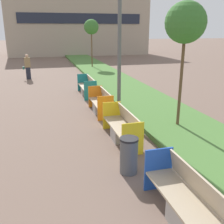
% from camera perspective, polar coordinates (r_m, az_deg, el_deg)
% --- Properties ---
extents(planter_grass_strip, '(2.80, 120.00, 0.18)m').
position_cam_1_polar(planter_grass_strip, '(12.52, 6.51, 2.67)').
color(planter_grass_strip, '#4C7A38').
rests_on(planter_grass_strip, ground).
extents(building_backdrop, '(17.95, 6.42, 8.24)m').
position_cam_1_polar(building_backdrop, '(37.22, -7.43, 18.73)').
color(building_backdrop, tan).
rests_on(building_backdrop, ground).
extents(bench_blue_frame, '(0.65, 2.43, 0.94)m').
position_cam_1_polar(bench_blue_frame, '(4.94, 16.62, -19.38)').
color(bench_blue_frame, '#ADA8A0').
rests_on(bench_blue_frame, ground).
extents(bench_yellow_frame, '(0.65, 2.18, 0.94)m').
position_cam_1_polar(bench_yellow_frame, '(8.05, 2.20, -3.67)').
color(bench_yellow_frame, '#ADA8A0').
rests_on(bench_yellow_frame, ground).
extents(bench_orange_frame, '(0.65, 1.90, 0.94)m').
position_cam_1_polar(bench_orange_frame, '(10.68, -2.42, 1.67)').
color(bench_orange_frame, '#ADA8A0').
rests_on(bench_orange_frame, ground).
extents(bench_teal_frame, '(0.65, 2.21, 0.94)m').
position_cam_1_polar(bench_teal_frame, '(13.70, -5.40, 5.22)').
color(bench_teal_frame, '#ADA8A0').
rests_on(bench_teal_frame, ground).
extents(litter_bin, '(0.44, 0.44, 0.89)m').
position_cam_1_polar(litter_bin, '(6.27, 3.68, -9.40)').
color(litter_bin, '#4C4F51').
rests_on(litter_bin, ground).
extents(street_lamp_post, '(0.24, 0.44, 7.52)m').
position_cam_1_polar(street_lamp_post, '(9.98, 1.70, 22.49)').
color(street_lamp_post, '#56595B').
rests_on(street_lamp_post, ground).
extents(sapling_tree_near, '(1.27, 1.27, 4.12)m').
position_cam_1_polar(sapling_tree_near, '(8.73, 15.71, 18.07)').
color(sapling_tree_near, brown).
rests_on(sapling_tree_near, ground).
extents(sapling_tree_far, '(1.24, 1.24, 4.09)m').
position_cam_1_polar(sapling_tree_far, '(23.07, -4.53, 17.92)').
color(sapling_tree_far, brown).
rests_on(sapling_tree_far, ground).
extents(pedestrian_walking, '(0.53, 0.24, 1.69)m').
position_cam_1_polar(pedestrian_walking, '(18.97, -17.89, 9.40)').
color(pedestrian_walking, '#232633').
rests_on(pedestrian_walking, ground).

